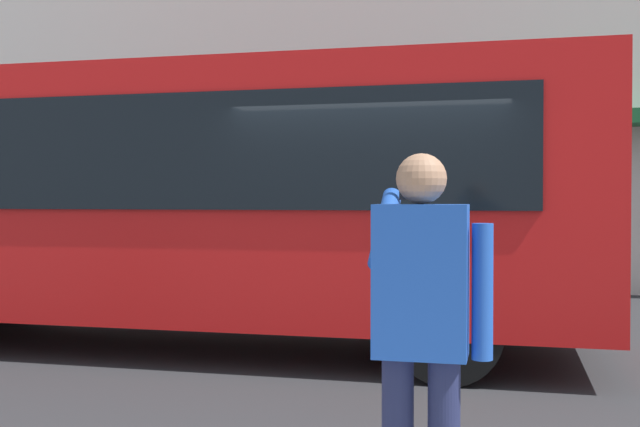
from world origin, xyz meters
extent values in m
plane|color=#2B2B2D|center=(0.00, 0.00, 0.00)|extent=(60.00, 60.00, 0.00)
cube|color=red|center=(2.29, -0.38, 1.70)|extent=(9.00, 2.50, 2.60)
cube|color=black|center=(2.29, 0.88, 2.10)|extent=(7.60, 0.06, 1.10)
cylinder|color=black|center=(5.29, -1.48, 0.50)|extent=(1.00, 0.28, 1.00)
cylinder|color=black|center=(-0.71, -1.48, 0.50)|extent=(1.00, 0.28, 1.00)
cylinder|color=black|center=(-0.71, 0.72, 0.50)|extent=(1.00, 0.28, 1.00)
cube|color=#1E4CAD|center=(-0.85, 4.28, 1.30)|extent=(0.40, 0.24, 0.66)
sphere|color=#A87A5B|center=(-0.85, 4.28, 1.74)|extent=(0.22, 0.22, 0.22)
cylinder|color=#1E4CAD|center=(-1.11, 4.28, 1.26)|extent=(0.09, 0.09, 0.58)
cylinder|color=#1E4CAD|center=(-0.67, 4.12, 1.52)|extent=(0.09, 0.48, 0.37)
cube|color=black|center=(-0.75, 3.98, 1.72)|extent=(0.07, 0.01, 0.14)
camera|label=1|loc=(-1.21, 7.60, 1.66)|focal=43.13mm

